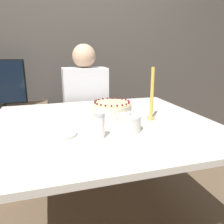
{
  "coord_description": "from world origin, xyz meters",
  "views": [
    {
      "loc": [
        -0.3,
        -1.22,
        1.16
      ],
      "look_at": [
        0.06,
        0.03,
        0.79
      ],
      "focal_mm": 35.0,
      "sensor_mm": 36.0,
      "label": 1
    }
  ],
  "objects_px": {
    "candle": "(152,98)",
    "cake": "(112,111)",
    "person_man_blue_shirt": "(86,118)",
    "sugar_bowl": "(129,123)",
    "sugar_shaker": "(100,126)"
  },
  "relations": [
    {
      "from": "candle",
      "to": "cake",
      "type": "bearing_deg",
      "value": 165.14
    },
    {
      "from": "candle",
      "to": "person_man_blue_shirt",
      "type": "distance_m",
      "value": 0.94
    },
    {
      "from": "cake",
      "to": "sugar_bowl",
      "type": "height_order",
      "value": "cake"
    },
    {
      "from": "sugar_bowl",
      "to": "candle",
      "type": "xyz_separation_m",
      "value": [
        0.2,
        0.15,
        0.09
      ]
    },
    {
      "from": "cake",
      "to": "sugar_shaker",
      "type": "distance_m",
      "value": 0.3
    },
    {
      "from": "cake",
      "to": "sugar_bowl",
      "type": "distance_m",
      "value": 0.22
    },
    {
      "from": "sugar_bowl",
      "to": "sugar_shaker",
      "type": "bearing_deg",
      "value": -163.08
    },
    {
      "from": "person_man_blue_shirt",
      "to": "cake",
      "type": "bearing_deg",
      "value": 93.02
    },
    {
      "from": "sugar_bowl",
      "to": "sugar_shaker",
      "type": "distance_m",
      "value": 0.18
    },
    {
      "from": "sugar_bowl",
      "to": "candle",
      "type": "relative_size",
      "value": 0.4
    },
    {
      "from": "cake",
      "to": "sugar_shaker",
      "type": "xyz_separation_m",
      "value": [
        -0.14,
        -0.27,
        0.01
      ]
    },
    {
      "from": "sugar_shaker",
      "to": "candle",
      "type": "height_order",
      "value": "candle"
    },
    {
      "from": "person_man_blue_shirt",
      "to": "candle",
      "type": "bearing_deg",
      "value": 108.39
    },
    {
      "from": "sugar_bowl",
      "to": "person_man_blue_shirt",
      "type": "distance_m",
      "value": 1.02
    },
    {
      "from": "cake",
      "to": "sugar_bowl",
      "type": "relative_size",
      "value": 1.83
    }
  ]
}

